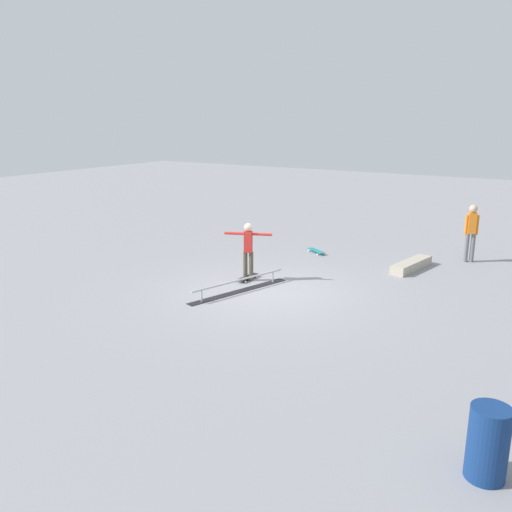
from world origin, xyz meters
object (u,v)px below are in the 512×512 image
grind_rail (239,286)px  skateboard_main (248,277)px  skate_ledge (411,265)px  loose_skateboard_teal (316,251)px  bystander_orange_shirt (471,230)px  skater_main (248,248)px  trash_bin (488,443)px

grind_rail → skateboard_main: size_ratio=3.74×
skate_ledge → loose_skateboard_teal: (-0.28, -3.17, -0.06)m
skate_ledge → bystander_orange_shirt: 2.31m
skate_ledge → skater_main: size_ratio=1.16×
skate_ledge → skateboard_main: (3.36, -3.47, -0.06)m
trash_bin → grind_rail: bearing=-123.8°
grind_rail → skate_ledge: bearing=160.8°
trash_bin → skate_ledge: bearing=-158.7°
loose_skateboard_teal → skateboard_main: bearing=-61.9°
grind_rail → trash_bin: bearing=72.9°
grind_rail → trash_bin: (4.35, 6.50, 0.33)m
bystander_orange_shirt → trash_bin: 10.64m
bystander_orange_shirt → loose_skateboard_teal: bystander_orange_shirt is taller
skateboard_main → bystander_orange_shirt: bearing=138.4°
skater_main → bystander_orange_shirt: 6.95m
grind_rail → trash_bin: trash_bin is taller
skate_ledge → skateboard_main: size_ratio=2.27×
grind_rail → bystander_orange_shirt: (-6.06, 4.35, 0.85)m
skate_ledge → loose_skateboard_teal: skate_ledge is taller
loose_skateboard_teal → bystander_orange_shirt: bearing=51.4°
skate_ledge → loose_skateboard_teal: bearing=-95.0°
skate_ledge → skater_main: 4.90m
skater_main → skateboard_main: bearing=-71.9°
bystander_orange_shirt → trash_bin: size_ratio=1.85×
skater_main → bystander_orange_shirt: size_ratio=0.90×
skater_main → skateboard_main: 0.85m
skater_main → bystander_orange_shirt: bystander_orange_shirt is taller
skate_ledge → bystander_orange_shirt: (-1.75, 1.24, 0.86)m
grind_rail → skate_ledge: grind_rail is taller
bystander_orange_shirt → skate_ledge: bearing=32.6°
grind_rail → skateboard_main: grind_rail is taller
skater_main → skate_ledge: bearing=-158.0°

